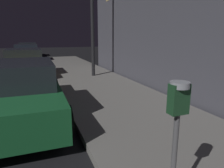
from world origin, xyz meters
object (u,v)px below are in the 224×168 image
(car_yellow_cab, at_px, (25,63))
(car_blue, at_px, (27,53))
(parking_meter, at_px, (177,116))
(car_black, at_px, (28,49))
(car_green, at_px, (18,92))

(car_yellow_cab, distance_m, car_blue, 6.94)
(parking_meter, distance_m, car_yellow_cab, 9.62)
(parking_meter, relative_size, car_blue, 0.33)
(parking_meter, bearing_deg, car_black, 94.34)
(parking_meter, bearing_deg, car_green, 114.32)
(car_green, height_order, car_black, same)
(car_yellow_cab, bearing_deg, parking_meter, -79.97)
(car_yellow_cab, relative_size, car_blue, 0.95)
(car_yellow_cab, height_order, car_blue, same)
(parking_meter, distance_m, car_blue, 16.50)
(car_yellow_cab, bearing_deg, car_blue, 90.00)
(car_yellow_cab, distance_m, car_black, 12.60)
(car_green, xyz_separation_m, car_blue, (0.00, 12.70, 0.01))
(car_green, bearing_deg, car_black, 90.00)
(car_yellow_cab, xyz_separation_m, car_blue, (-0.00, 6.94, 0.01))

